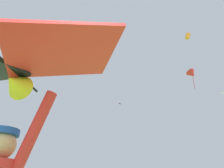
# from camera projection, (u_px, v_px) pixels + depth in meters

# --- Properties ---
(held_stunt_kite) EXTENTS (1.98, 1.27, 0.42)m
(held_stunt_kite) POSITION_uv_depth(u_px,v_px,m) (13.00, 63.00, 1.90)
(held_stunt_kite) COLOR black
(distant_kite_purple_low_left) EXTENTS (0.56, 0.55, 0.23)m
(distant_kite_purple_low_left) POSITION_uv_depth(u_px,v_px,m) (120.00, 104.00, 38.38)
(distant_kite_purple_low_left) COLOR purple
(distant_kite_white_low_right) EXTENTS (0.66, 0.66, 0.17)m
(distant_kite_white_low_right) POSITION_uv_depth(u_px,v_px,m) (223.00, 93.00, 25.24)
(distant_kite_white_low_right) COLOR white
(distant_kite_red_far_center) EXTENTS (1.95, 1.77, 3.00)m
(distant_kite_red_far_center) POSITION_uv_depth(u_px,v_px,m) (192.00, 74.00, 29.02)
(distant_kite_red_far_center) COLOR red
(distant_kite_orange_overhead_distant) EXTENTS (0.86, 0.67, 0.94)m
(distant_kite_orange_overhead_distant) POSITION_uv_depth(u_px,v_px,m) (188.00, 36.00, 28.51)
(distant_kite_orange_overhead_distant) COLOR orange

